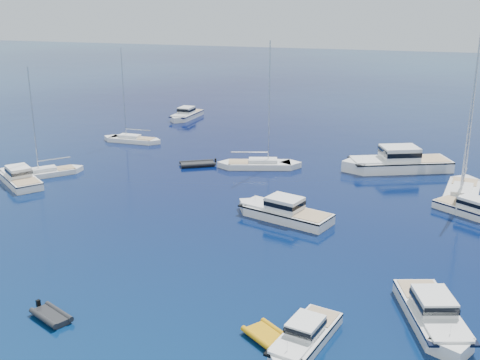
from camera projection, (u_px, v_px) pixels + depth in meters
The scene contains 15 objects.
ground at pixel (141, 340), 34.10m from camera, with size 400.00×400.00×0.00m, color navy.
motor_cruiser_near at pixel (304, 344), 33.65m from camera, with size 2.25×7.37×1.93m, color silver, non-canonical shape.
motor_cruiser_right at pixel (432, 324), 35.78m from camera, with size 2.85×9.31×2.44m, color silver, non-canonical shape.
motor_cruiser_centre at pixel (282, 218), 52.70m from camera, with size 3.07×10.04×2.63m, color silver, non-canonical shape.
motor_cruiser_far_r at pixel (474, 216), 53.34m from camera, with size 2.53×8.28×2.17m, color white, non-canonical shape.
motor_cruiser_far_l at pixel (19, 183), 62.68m from camera, with size 2.81×9.18×2.41m, color white, non-canonical shape.
motor_cruiser_distant at pixel (396, 170), 67.42m from camera, with size 4.15×13.55×3.56m, color white, non-canonical shape.
motor_cruiser_horizon at pixel (186, 118), 95.86m from camera, with size 2.79×9.11×2.39m, color silver, non-canonical shape.
sailboat_mid_l at pixel (47, 175), 65.36m from camera, with size 2.24×8.61×12.65m, color silver, non-canonical shape.
sailboat_centre at pixel (259, 168), 68.34m from camera, with size 2.69×10.33×15.18m, color silver, non-canonical shape.
sailboat_sails_r at pixel (462, 197), 58.32m from camera, with size 3.10×11.93×17.53m, color silver, non-canonical shape.
sailboat_far_l at pixel (132, 142), 80.38m from camera, with size 2.34×9.01×13.25m, color white, non-canonical shape.
tender_yellow at pixel (273, 343), 33.74m from camera, with size 2.21×4.12×0.95m, color #C5880B, non-canonical shape.
tender_grey_near at pixel (52, 319), 36.29m from camera, with size 1.72×3.03×0.95m, color black, non-canonical shape.
tender_grey_far at pixel (197, 166), 69.14m from camera, with size 2.32×4.36×0.95m, color black, non-canonical shape.
Camera 1 is at (14.56, -26.50, 19.23)m, focal length 43.53 mm.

